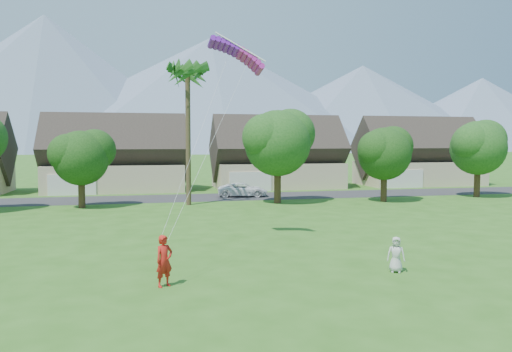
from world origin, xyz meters
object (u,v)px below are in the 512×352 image
object	(u,v)px
watcher	(396,255)
parked_car	(243,190)
parafoil_kite	(238,52)
kite_flyer	(164,261)

from	to	relation	value
watcher	parked_car	xyz separation A→B (m)	(-0.84, 30.29, -0.07)
watcher	parafoil_kite	bearing A→B (deg)	150.51
kite_flyer	watcher	size ratio (longest dim) A/B	1.31
watcher	parked_car	world-z (taller)	watcher
parked_car	parafoil_kite	xyz separation A→B (m)	(-4.63, -22.65, 9.76)
kite_flyer	watcher	xyz separation A→B (m)	(9.82, 0.01, -0.24)
watcher	parafoil_kite	size ratio (longest dim) A/B	0.47
watcher	kite_flyer	bearing A→B (deg)	-155.06
watcher	parked_car	size ratio (longest dim) A/B	0.30
kite_flyer	parked_car	xyz separation A→B (m)	(8.98, 30.30, -0.31)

